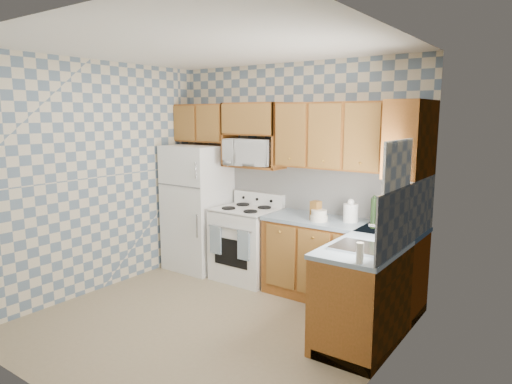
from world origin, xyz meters
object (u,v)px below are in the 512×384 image
stove_body (247,244)px  electric_kettle (351,213)px  microwave (250,152)px  refrigerator (198,207)px

stove_body → electric_kettle: size_ratio=4.49×
stove_body → electric_kettle: (1.37, 0.06, 0.57)m
stove_body → microwave: bearing=100.8°
microwave → electric_kettle: (1.39, -0.05, -0.60)m
stove_body → electric_kettle: bearing=2.7°
refrigerator → stove_body: bearing=1.8°
microwave → electric_kettle: size_ratio=3.03×
refrigerator → stove_body: refrigerator is taller
refrigerator → electric_kettle: (2.18, 0.09, 0.18)m
stove_body → electric_kettle: electric_kettle is taller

